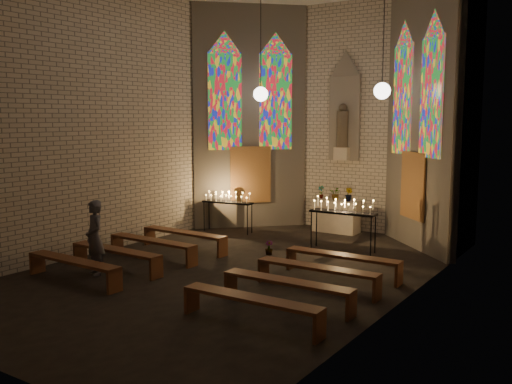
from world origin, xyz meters
TOP-DOWN VIEW (x-y plane):
  - floor at (0.00, 0.00)m, footprint 12.00×12.00m
  - room at (-0.00, 3.37)m, footprint 8.22×12.43m
  - altar at (0.00, 5.45)m, footprint 1.40×0.60m
  - flower_vase_left at (-0.55, 5.50)m, footprint 0.22×0.15m
  - flower_vase_center at (-0.02, 5.43)m, footprint 0.37×0.32m
  - flower_vase_right at (0.45, 5.37)m, footprint 0.29×0.26m
  - aisle_flower_pot at (-0.14, 1.81)m, footprint 0.26×0.26m
  - votive_stand_left at (-2.78, 3.60)m, footprint 1.65×0.60m
  - votive_stand_right at (1.23, 3.28)m, footprint 1.80×0.52m
  - pew_left_0 at (-2.30, 1.00)m, footprint 2.65×0.42m
  - pew_right_0 at (2.30, 1.00)m, footprint 2.65×0.42m
  - pew_left_1 at (-2.30, -0.20)m, footprint 2.65×0.42m
  - pew_right_1 at (2.30, -0.20)m, footprint 2.65×0.42m
  - pew_left_2 at (-2.30, -1.40)m, footprint 2.65×0.42m
  - pew_right_2 at (2.30, -1.40)m, footprint 2.65×0.42m
  - pew_left_3 at (-2.30, -2.60)m, footprint 2.65×0.42m
  - pew_right_3 at (2.30, -2.60)m, footprint 2.65×0.42m
  - visitor at (-2.40, -1.91)m, footprint 0.72×0.61m

SIDE VIEW (x-z plane):
  - floor at x=0.00m, z-range 0.00..0.00m
  - aisle_flower_pot at x=-0.14m, z-range 0.00..0.36m
  - pew_left_0 at x=-2.30m, z-range 0.16..0.67m
  - pew_right_0 at x=2.30m, z-range 0.16..0.67m
  - pew_left_1 at x=-2.30m, z-range 0.16..0.67m
  - pew_right_1 at x=2.30m, z-range 0.16..0.67m
  - pew_left_2 at x=-2.30m, z-range 0.16..0.67m
  - pew_right_2 at x=2.30m, z-range 0.16..0.67m
  - pew_left_3 at x=-2.30m, z-range 0.16..0.67m
  - pew_right_3 at x=2.30m, z-range 0.16..0.67m
  - altar at x=0.00m, z-range 0.00..1.00m
  - visitor at x=-2.40m, z-range 0.00..1.69m
  - votive_stand_left at x=-2.78m, z-range 0.42..1.61m
  - votive_stand_right at x=1.23m, z-range 0.47..1.78m
  - flower_vase_center at x=-0.02m, z-range 1.00..1.40m
  - flower_vase_left at x=-0.55m, z-range 1.00..1.41m
  - flower_vase_right at x=0.45m, z-range 1.00..1.43m
  - room at x=0.00m, z-range 0.21..7.22m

